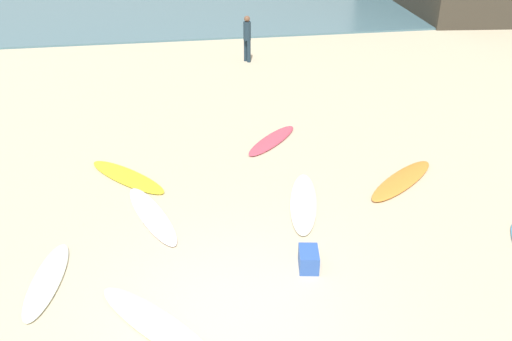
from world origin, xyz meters
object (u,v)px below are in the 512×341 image
object	(u,v)px
surfboard_2	(127,177)
beachgoer_near	(247,36)
surfboard_4	(402,180)
beach_cooler	(309,259)
surfboard_6	(272,140)
surfboard_1	(152,215)
surfboard_0	(303,202)
surfboard_5	(47,280)
surfboard_7	(156,324)

from	to	relation	value
surfboard_2	beachgoer_near	xyz separation A→B (m)	(4.26, 8.80, 0.92)
surfboard_4	beach_cooler	bearing A→B (deg)	-86.49
surfboard_6	surfboard_4	bearing A→B (deg)	172.83
surfboard_1	surfboard_2	xyz separation A→B (m)	(-0.53, 1.76, -0.00)
surfboard_2	surfboard_4	world-z (taller)	surfboard_4
surfboard_0	surfboard_5	size ratio (longest dim) A/B	1.21
surfboard_2	surfboard_5	distance (m)	3.72
surfboard_2	surfboard_7	size ratio (longest dim) A/B	0.97
surfboard_4	surfboard_7	distance (m)	6.57
surfboard_1	beachgoer_near	bearing A→B (deg)	52.39
surfboard_0	surfboard_7	distance (m)	4.33
surfboard_4	beachgoer_near	bearing A→B (deg)	151.32
surfboard_6	surfboard_0	bearing A→B (deg)	130.69
surfboard_7	beachgoer_near	distance (m)	14.19
surfboard_0	beachgoer_near	world-z (taller)	beachgoer_near
surfboard_5	surfboard_7	distance (m)	2.23
surfboard_4	surfboard_5	bearing A→B (deg)	-111.83
surfboard_5	beachgoer_near	size ratio (longest dim) A/B	1.21
surfboard_6	beach_cooler	world-z (taller)	beach_cooler
surfboard_5	surfboard_6	xyz separation A→B (m)	(4.87, 4.89, -0.00)
surfboard_1	beachgoer_near	distance (m)	11.23
beachgoer_near	surfboard_6	bearing A→B (deg)	-31.03
surfboard_4	surfboard_5	distance (m)	7.60
surfboard_0	beach_cooler	world-z (taller)	beach_cooler
surfboard_4	surfboard_5	world-z (taller)	surfboard_4
surfboard_6	surfboard_7	distance (m)	6.98
surfboard_1	surfboard_6	distance (m)	4.43
surfboard_7	surfboard_0	bearing A→B (deg)	-174.55
surfboard_1	surfboard_2	distance (m)	1.84
beachgoer_near	beach_cooler	bearing A→B (deg)	-31.22
surfboard_5	surfboard_0	bearing A→B (deg)	26.68
surfboard_6	surfboard_7	world-z (taller)	surfboard_6
surfboard_5	surfboard_1	bearing A→B (deg)	52.70
surfboard_2	surfboard_7	bearing A→B (deg)	56.71
surfboard_5	beach_cooler	bearing A→B (deg)	2.36
surfboard_0	beachgoer_near	distance (m)	10.69
beachgoer_near	surfboard_4	bearing A→B (deg)	-16.25
surfboard_2	surfboard_6	bearing A→B (deg)	161.08
surfboard_4	beach_cooler	world-z (taller)	beach_cooler
surfboard_5	surfboard_7	world-z (taller)	surfboard_5
surfboard_0	surfboard_6	world-z (taller)	surfboard_0
beachgoer_near	beach_cooler	world-z (taller)	beachgoer_near
surfboard_0	surfboard_6	xyz separation A→B (m)	(0.01, 3.21, -0.01)
surfboard_1	surfboard_6	xyz separation A→B (m)	(3.12, 3.14, -0.00)
surfboard_7	beachgoer_near	size ratio (longest dim) A/B	1.46
surfboard_4	surfboard_6	xyz separation A→B (m)	(-2.40, 2.68, -0.01)
surfboard_5	beachgoer_near	bearing A→B (deg)	73.63
surfboard_2	beachgoer_near	size ratio (longest dim) A/B	1.41
surfboard_0	surfboard_2	size ratio (longest dim) A/B	1.04
surfboard_5	surfboard_7	xyz separation A→B (m)	(1.76, -1.36, -0.01)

